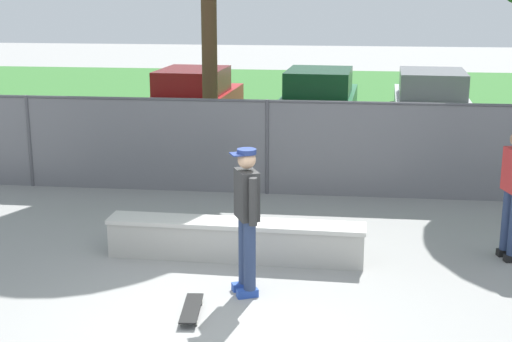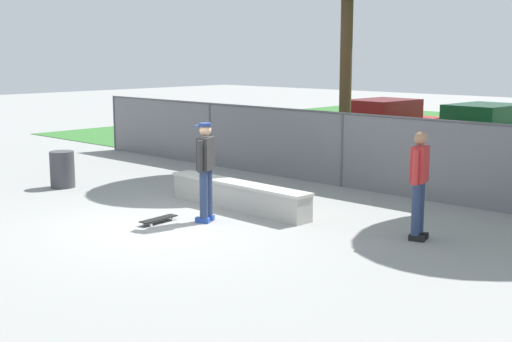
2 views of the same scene
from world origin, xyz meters
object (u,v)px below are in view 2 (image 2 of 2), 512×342
at_px(bystander, 419,180).
at_px(concrete_ledge, 238,195).
at_px(car_red, 384,125).
at_px(car_green, 485,133).
at_px(skateboard, 159,219).
at_px(skateboarder, 206,167).
at_px(trash_bin, 62,169).

bearing_deg(bystander, concrete_ledge, -173.27).
xyz_separation_m(concrete_ledge, car_red, (-2.40, 8.97, 0.56)).
relative_size(concrete_ledge, car_green, 0.84).
bearing_deg(bystander, car_red, 126.07).
relative_size(skateboard, bystander, 0.45).
relative_size(concrete_ledge, bystander, 1.98).
distance_m(concrete_ledge, skateboard, 1.85).
relative_size(skateboarder, car_red, 0.43).
distance_m(concrete_ledge, car_red, 9.30).
height_order(car_red, car_green, same).
xyz_separation_m(car_red, car_green, (3.25, 0.23, 0.00)).
relative_size(car_green, trash_bin, 5.08).
xyz_separation_m(concrete_ledge, skateboarder, (0.32, -1.15, 0.75)).
xyz_separation_m(bystander, trash_bin, (-8.37, -1.65, -0.59)).
bearing_deg(bystander, trash_bin, -168.82).
bearing_deg(skateboard, car_red, 101.30).
height_order(skateboard, bystander, bystander).
distance_m(skateboarder, car_red, 10.48).
bearing_deg(car_red, car_green, 4.02).
relative_size(skateboard, trash_bin, 0.96).
bearing_deg(skateboard, trash_bin, 171.86).
bearing_deg(skateboard, skateboarder, 50.01).
relative_size(concrete_ledge, skateboard, 4.43).
relative_size(skateboarder, car_green, 0.43).
relative_size(bystander, trash_bin, 2.15).
xyz_separation_m(skateboard, car_red, (-2.16, 10.79, 0.77)).
height_order(skateboarder, skateboard, skateboarder).
bearing_deg(skateboarder, bystander, 24.67).
height_order(bystander, trash_bin, bystander).
bearing_deg(car_red, trash_bin, -102.01).
bearing_deg(skateboarder, concrete_ledge, 105.32).
bearing_deg(car_green, skateboarder, -92.91).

